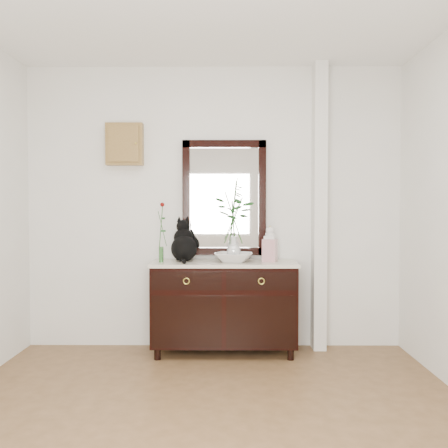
{
  "coord_description": "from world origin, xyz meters",
  "views": [
    {
      "loc": [
        0.13,
        -2.83,
        1.36
      ],
      "look_at": [
        0.1,
        1.63,
        1.2
      ],
      "focal_mm": 40.0,
      "sensor_mm": 36.0,
      "label": 1
    }
  ],
  "objects_px": {
    "lotus_bowl": "(234,257)",
    "sideboard": "(224,302)",
    "ginger_jar": "(270,244)",
    "cat": "(184,240)"
  },
  "relations": [
    {
      "from": "lotus_bowl",
      "to": "ginger_jar",
      "type": "relative_size",
      "value": 1.04
    },
    {
      "from": "sideboard",
      "to": "ginger_jar",
      "type": "distance_m",
      "value": 0.69
    },
    {
      "from": "sideboard",
      "to": "lotus_bowl",
      "type": "relative_size",
      "value": 3.85
    },
    {
      "from": "ginger_jar",
      "to": "lotus_bowl",
      "type": "bearing_deg",
      "value": -172.46
    },
    {
      "from": "ginger_jar",
      "to": "cat",
      "type": "bearing_deg",
      "value": 177.17
    },
    {
      "from": "sideboard",
      "to": "cat",
      "type": "distance_m",
      "value": 0.69
    },
    {
      "from": "lotus_bowl",
      "to": "sideboard",
      "type": "bearing_deg",
      "value": 164.94
    },
    {
      "from": "sideboard",
      "to": "lotus_bowl",
      "type": "height_order",
      "value": "lotus_bowl"
    },
    {
      "from": "lotus_bowl",
      "to": "ginger_jar",
      "type": "xyz_separation_m",
      "value": [
        0.33,
        0.04,
        0.12
      ]
    },
    {
      "from": "cat",
      "to": "ginger_jar",
      "type": "xyz_separation_m",
      "value": [
        0.8,
        -0.04,
        -0.03
      ]
    }
  ]
}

